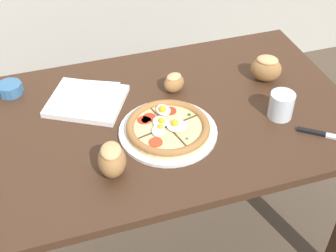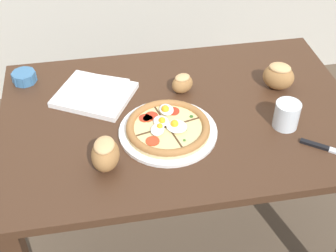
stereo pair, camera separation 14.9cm
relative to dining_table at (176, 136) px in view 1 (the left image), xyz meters
name	(u,v)px [view 1 (the left image)]	position (x,y,z in m)	size (l,w,h in m)	color
ground_plane	(175,239)	(0.00, 0.00, -0.61)	(12.00, 12.00, 0.00)	brown
dining_table	(176,136)	(0.00, 0.00, 0.00)	(1.21, 0.81, 0.72)	#422819
pizza	(168,128)	(-0.06, -0.09, 0.13)	(0.32, 0.32, 0.06)	white
ramekin_bowl	(10,88)	(-0.53, 0.28, 0.13)	(0.09, 0.09, 0.04)	teal
napkin_folded	(86,100)	(-0.28, 0.14, 0.12)	(0.32, 0.31, 0.04)	white
bread_piece_near	(112,159)	(-0.27, -0.21, 0.16)	(0.10, 0.12, 0.10)	#A3703D
bread_piece_mid	(174,82)	(0.03, 0.12, 0.14)	(0.10, 0.08, 0.07)	#A3703D
bread_piece_far	(266,68)	(0.37, 0.08, 0.16)	(0.14, 0.13, 0.10)	#A3703D
knife_main	(330,136)	(0.43, -0.27, 0.11)	(0.18, 0.14, 0.01)	silver
water_glass	(281,107)	(0.32, -0.12, 0.15)	(0.08, 0.08, 0.09)	white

